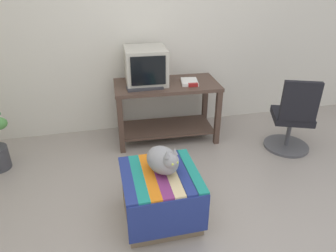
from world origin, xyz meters
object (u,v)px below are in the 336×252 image
at_px(tv_monitor, 146,66).
at_px(cat, 164,160).
at_px(keyboard, 145,88).
at_px(office_chair, 293,120).
at_px(stapler, 193,85).
at_px(desk, 166,102).
at_px(book, 189,82).
at_px(ottoman_with_blanket, 161,196).

bearing_deg(tv_monitor, cat, -91.62).
distance_m(keyboard, office_chair, 1.71).
relative_size(tv_monitor, stapler, 4.56).
xyz_separation_m(desk, office_chair, (1.32, -0.62, -0.10)).
bearing_deg(book, desk, 178.03).
bearing_deg(office_chair, ottoman_with_blanket, 45.50).
height_order(keyboard, office_chair, office_chair).
xyz_separation_m(desk, ottoman_with_blanket, (-0.37, -1.37, -0.26)).
relative_size(cat, office_chair, 0.45).
bearing_deg(book, keyboard, -162.67).
bearing_deg(office_chair, tv_monitor, -2.51).
distance_m(desk, book, 0.37).
bearing_deg(tv_monitor, book, -12.63).
bearing_deg(office_chair, desk, -3.43).
bearing_deg(office_chair, keyboard, 4.42).
xyz_separation_m(book, cat, (-0.60, -1.28, -0.17)).
relative_size(tv_monitor, keyboard, 1.25).
xyz_separation_m(tv_monitor, keyboard, (-0.05, -0.20, -0.19)).
bearing_deg(book, cat, -104.54).
relative_size(tv_monitor, office_chair, 0.56).
distance_m(book, cat, 1.42).
relative_size(ottoman_with_blanket, stapler, 5.82).
distance_m(keyboard, stapler, 0.55).
height_order(keyboard, book, book).
height_order(book, cat, book).
height_order(keyboard, cat, keyboard).
xyz_separation_m(book, office_chair, (1.06, -0.57, -0.35)).
xyz_separation_m(desk, keyboard, (-0.28, -0.12, 0.24)).
bearing_deg(keyboard, book, 5.95).
height_order(tv_monitor, office_chair, tv_monitor).
bearing_deg(ottoman_with_blanket, desk, 75.00).
distance_m(desk, tv_monitor, 0.49).
xyz_separation_m(tv_monitor, cat, (-0.11, -1.42, -0.36)).
relative_size(book, ottoman_with_blanket, 0.40).
bearing_deg(cat, desk, 55.32).
height_order(ottoman_with_blanket, office_chair, office_chair).
bearing_deg(desk, keyboard, -153.18).
xyz_separation_m(keyboard, cat, (-0.06, -1.22, -0.17)).
distance_m(keyboard, ottoman_with_blanket, 1.34).
bearing_deg(tv_monitor, ottoman_with_blanket, -92.87).
xyz_separation_m(cat, stapler, (0.60, 1.16, 0.18)).
bearing_deg(ottoman_with_blanket, keyboard, 85.81).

